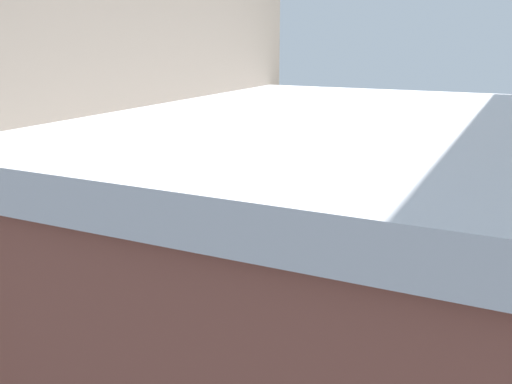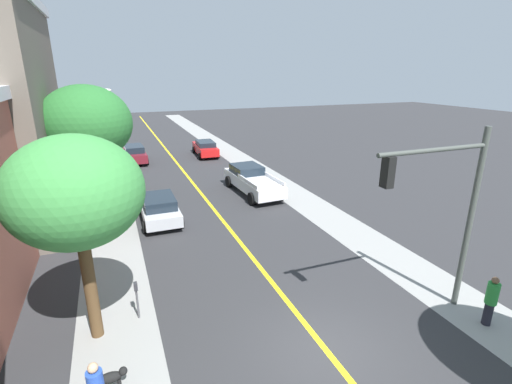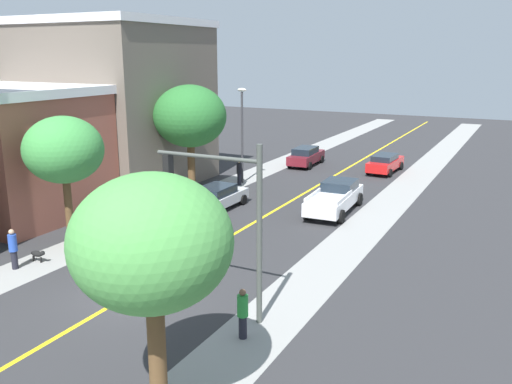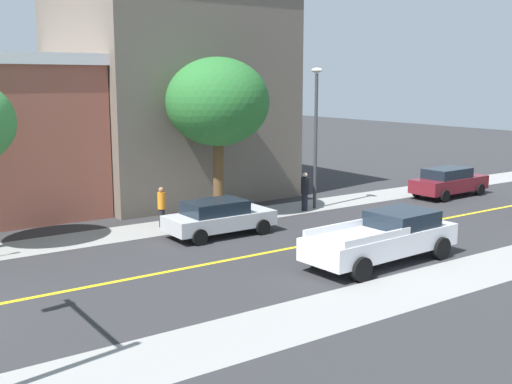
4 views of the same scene
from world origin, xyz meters
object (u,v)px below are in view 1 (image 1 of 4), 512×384
at_px(street_tree_left_far, 189,139).
at_px(street_lamp, 104,151).
at_px(pedestrian_orange_shirt, 278,266).
at_px(parking_meter, 502,298).
at_px(pedestrian_black_shirt, 127,228).
at_px(white_pickup_truck, 280,192).
at_px(red_sedan_right_curb, 94,170).
at_px(silver_sedan_left_curb, 277,241).
at_px(maroon_sedan_left_curb, 8,197).

height_order(street_tree_left_far, street_lamp, street_tree_left_far).
distance_m(street_tree_left_far, pedestrian_orange_shirt, 5.38).
xyz_separation_m(parking_meter, pedestrian_black_shirt, (0.01, 14.36, 0.10)).
bearing_deg(street_lamp, street_tree_left_far, -103.53).
bearing_deg(pedestrian_orange_shirt, white_pickup_truck, -108.97).
bearing_deg(white_pickup_truck, pedestrian_orange_shirt, 110.68).
bearing_deg(red_sedan_right_curb, pedestrian_orange_shirt, 153.53).
distance_m(parking_meter, red_sedan_right_curb, 24.84).
bearing_deg(silver_sedan_left_curb, street_tree_left_far, 58.57).
distance_m(maroon_sedan_left_curb, white_pickup_truck, 13.79).
xyz_separation_m(red_sedan_right_curb, maroon_sedan_left_curb, (-6.63, -0.31, 0.04)).
height_order(street_tree_left_far, parking_meter, street_tree_left_far).
distance_m(silver_sedan_left_curb, pedestrian_black_shirt, 6.26).
distance_m(parking_meter, silver_sedan_left_curb, 8.58).
distance_m(silver_sedan_left_curb, white_pickup_truck, 7.07).
xyz_separation_m(maroon_sedan_left_curb, silver_sedan_left_curb, (0.26, -14.76, -0.05)).
height_order(maroon_sedan_left_curb, pedestrian_black_shirt, pedestrian_black_shirt).
height_order(parking_meter, street_lamp, street_lamp).
xyz_separation_m(parking_meter, red_sedan_right_curb, (8.20, 23.45, -0.11)).
height_order(street_tree_left_far, silver_sedan_left_curb, street_tree_left_far).
relative_size(street_tree_left_far, maroon_sedan_left_curb, 1.50).
bearing_deg(red_sedan_right_curb, silver_sedan_left_curb, 159.57).
distance_m(maroon_sedan_left_curb, pedestrian_black_shirt, 8.91).
bearing_deg(street_tree_left_far, pedestrian_orange_shirt, -81.09).
height_order(street_lamp, red_sedan_right_curb, street_lamp).
xyz_separation_m(pedestrian_black_shirt, pedestrian_orange_shirt, (-0.84, -7.22, -0.06)).
height_order(red_sedan_right_curb, white_pickup_truck, white_pickup_truck).
relative_size(parking_meter, maroon_sedan_left_curb, 0.28).
xyz_separation_m(white_pickup_truck, pedestrian_orange_shirt, (-9.16, -3.98, 0.05)).
bearing_deg(white_pickup_truck, pedestrian_black_shirt, 65.94).
bearing_deg(pedestrian_black_shirt, red_sedan_right_curb, 176.39).
xyz_separation_m(street_tree_left_far, maroon_sedan_left_curb, (2.89, 12.82, -4.42)).
xyz_separation_m(street_lamp, silver_sedan_left_curb, (1.99, -6.76, -3.42)).
height_order(parking_meter, pedestrian_orange_shirt, pedestrian_orange_shirt).
relative_size(parking_meter, pedestrian_black_shirt, 0.72).
bearing_deg(parking_meter, white_pickup_truck, 53.15).
bearing_deg(red_sedan_right_curb, parking_meter, 163.23).
distance_m(maroon_sedan_left_curb, pedestrian_orange_shirt, 16.17).
xyz_separation_m(street_lamp, pedestrian_orange_shirt, (-0.66, -8.00, -3.26)).
height_order(white_pickup_truck, pedestrian_orange_shirt, pedestrian_orange_shirt).
bearing_deg(silver_sedan_left_curb, pedestrian_orange_shirt, 115.13).
distance_m(street_lamp, red_sedan_right_curb, 12.27).
relative_size(red_sedan_right_curb, silver_sedan_left_curb, 1.08).
height_order(maroon_sedan_left_curb, white_pickup_truck, white_pickup_truck).
height_order(parking_meter, white_pickup_truck, white_pickup_truck).
bearing_deg(pedestrian_orange_shirt, red_sedan_right_curb, -71.42).
height_order(maroon_sedan_left_curb, pedestrian_orange_shirt, pedestrian_orange_shirt).
bearing_deg(pedestrian_orange_shirt, silver_sedan_left_curb, -107.45).
bearing_deg(street_lamp, white_pickup_truck, -25.28).
height_order(silver_sedan_left_curb, white_pickup_truck, white_pickup_truck).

